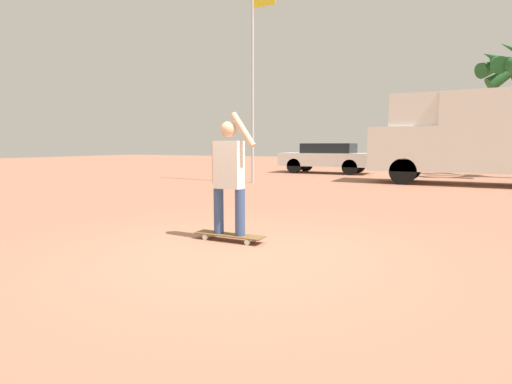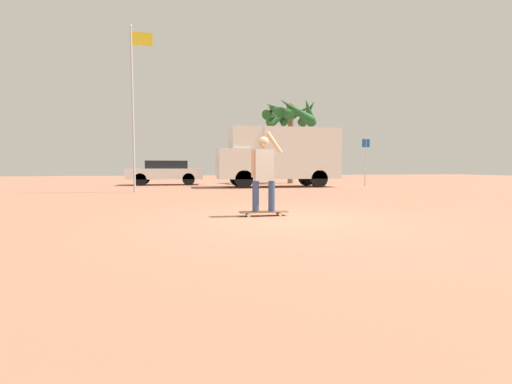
% 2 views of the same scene
% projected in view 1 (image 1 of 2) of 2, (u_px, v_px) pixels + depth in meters
% --- Properties ---
extents(ground_plane, '(80.00, 80.00, 0.00)m').
position_uv_depth(ground_plane, '(236.00, 253.00, 5.00)').
color(ground_plane, '#A36B51').
extents(skateboard, '(1.04, 0.25, 0.10)m').
position_uv_depth(skateboard, '(229.00, 235.00, 5.64)').
color(skateboard, brown).
rests_on(skateboard, ground_plane).
extents(person_skateboarder, '(0.68, 0.23, 1.70)m').
position_uv_depth(person_skateboarder, '(229.00, 171.00, 5.53)').
color(person_skateboarder, '#384C7A').
rests_on(person_skateboarder, skateboard).
extents(camper_van, '(6.40, 2.12, 3.09)m').
position_uv_depth(camper_van, '(474.00, 135.00, 13.45)').
color(camper_van, black).
rests_on(camper_van, ground_plane).
extents(parked_car_white, '(4.34, 1.88, 1.44)m').
position_uv_depth(parked_car_white, '(327.00, 157.00, 19.34)').
color(parked_car_white, black).
rests_on(parked_car_white, ground_plane).
extents(flagpole, '(0.91, 0.12, 6.83)m').
position_uv_depth(flagpole, '(254.00, 74.00, 13.97)').
color(flagpole, '#B7B7BC').
rests_on(flagpole, ground_plane).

